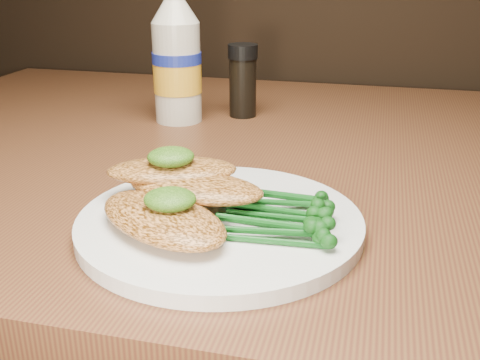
# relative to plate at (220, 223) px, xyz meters

# --- Properties ---
(plate) EXTENTS (0.25, 0.25, 0.01)m
(plate) POSITION_rel_plate_xyz_m (0.00, 0.00, 0.00)
(plate) COLOR white
(plate) RESTS_ON dining_table
(chicken_front) EXTENTS (0.16, 0.14, 0.02)m
(chicken_front) POSITION_rel_plate_xyz_m (-0.04, -0.04, 0.02)
(chicken_front) COLOR #CA8040
(chicken_front) RESTS_ON plate
(chicken_mid) EXTENTS (0.14, 0.08, 0.02)m
(chicken_mid) POSITION_rel_plate_xyz_m (-0.03, 0.02, 0.03)
(chicken_mid) COLOR #CA8040
(chicken_mid) RESTS_ON plate
(chicken_back) EXTENTS (0.13, 0.10, 0.02)m
(chicken_back) POSITION_rel_plate_xyz_m (-0.06, 0.03, 0.03)
(chicken_back) COLOR #CA8040
(chicken_back) RESTS_ON plate
(pesto_front) EXTENTS (0.05, 0.04, 0.02)m
(pesto_front) POSITION_rel_plate_xyz_m (-0.03, -0.03, 0.03)
(pesto_front) COLOR #143608
(pesto_front) RESTS_ON chicken_front
(pesto_back) EXTENTS (0.05, 0.05, 0.02)m
(pesto_back) POSITION_rel_plate_xyz_m (-0.05, 0.03, 0.05)
(pesto_back) COLOR #143608
(pesto_back) RESTS_ON chicken_back
(broccolini_bundle) EXTENTS (0.14, 0.12, 0.02)m
(broccolini_bundle) POSITION_rel_plate_xyz_m (0.05, -0.00, 0.02)
(broccolini_bundle) COLOR #104915
(broccolini_bundle) RESTS_ON plate
(mayo_bottle) EXTENTS (0.09, 0.09, 0.20)m
(mayo_bottle) POSITION_rel_plate_xyz_m (-0.16, 0.33, 0.09)
(mayo_bottle) COLOR beige
(mayo_bottle) RESTS_ON dining_table
(pepper_grinder) EXTENTS (0.05, 0.05, 0.11)m
(pepper_grinder) POSITION_rel_plate_xyz_m (-0.07, 0.38, 0.05)
(pepper_grinder) COLOR black
(pepper_grinder) RESTS_ON dining_table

